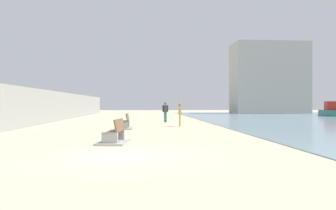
% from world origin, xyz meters
% --- Properties ---
extents(ground_plane, '(120.00, 120.00, 0.00)m').
position_xyz_m(ground_plane, '(0.00, 18.00, 0.00)').
color(ground_plane, '#C6B793').
extents(seawall, '(0.80, 64.00, 2.70)m').
position_xyz_m(seawall, '(-7.50, 18.00, 1.35)').
color(seawall, '#9E9E99').
rests_on(seawall, ground).
extents(bench_near, '(1.35, 2.22, 0.98)m').
position_xyz_m(bench_near, '(-0.50, 3.48, 0.23)').
color(bench_near, '#9E9E99').
rests_on(bench_near, ground).
extents(bench_far, '(1.14, 2.12, 0.98)m').
position_xyz_m(bench_far, '(-0.60, 11.72, 0.23)').
color(bench_far, '#9E9E99').
rests_on(bench_far, ground).
extents(person_walking, '(0.22, 0.53, 1.65)m').
position_xyz_m(person_walking, '(3.17, 13.71, 0.96)').
color(person_walking, gold).
rests_on(person_walking, ground).
extents(person_standing, '(0.52, 0.26, 1.74)m').
position_xyz_m(person_standing, '(2.45, 19.10, 1.02)').
color(person_standing, teal).
rests_on(person_standing, ground).
extents(boat_far_left, '(3.88, 5.72, 1.88)m').
position_xyz_m(boat_far_left, '(24.71, 32.67, 0.71)').
color(boat_far_left, '#337060').
rests_on(boat_far_left, water_bay).
extents(harbor_building, '(12.00, 6.00, 11.65)m').
position_xyz_m(harbor_building, '(21.25, 46.00, 5.82)').
color(harbor_building, '#ADAAA3').
rests_on(harbor_building, ground).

